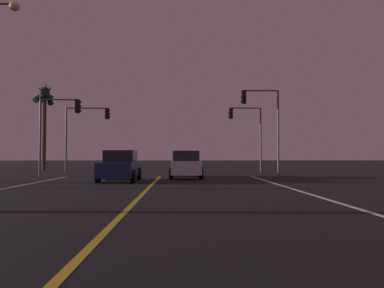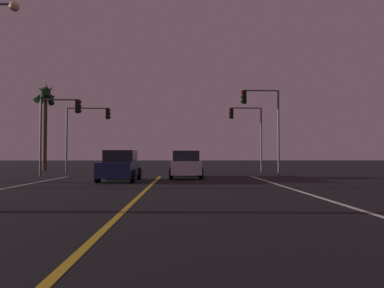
{
  "view_description": "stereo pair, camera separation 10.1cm",
  "coord_description": "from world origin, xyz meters",
  "px_view_note": "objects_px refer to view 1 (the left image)",
  "views": [
    {
      "loc": [
        1.41,
        1.65,
        1.43
      ],
      "look_at": [
        2.07,
        23.53,
        2.1
      ],
      "focal_mm": 33.97,
      "sensor_mm": 36.0,
      "label": 1
    },
    {
      "loc": [
        1.51,
        1.65,
        1.43
      ],
      "look_at": [
        2.07,
        23.53,
        2.1
      ],
      "focal_mm": 33.97,
      "sensor_mm": 36.0,
      "label": 2
    }
  ],
  "objects_px": {
    "car_oncoming": "(120,166)",
    "palm_tree_left_far": "(45,101)",
    "traffic_light_near_right": "(261,113)",
    "traffic_light_near_left": "(60,119)",
    "traffic_light_far_right": "(245,124)",
    "car_ahead_far": "(186,165)",
    "traffic_light_far_left": "(88,124)"
  },
  "relations": [
    {
      "from": "car_oncoming",
      "to": "palm_tree_left_far",
      "type": "height_order",
      "value": "palm_tree_left_far"
    },
    {
      "from": "traffic_light_near_right",
      "to": "traffic_light_near_left",
      "type": "relative_size",
      "value": 1.13
    },
    {
      "from": "traffic_light_near_right",
      "to": "traffic_light_far_right",
      "type": "xyz_separation_m",
      "value": [
        -0.11,
        5.5,
        -0.32
      ]
    },
    {
      "from": "traffic_light_near_right",
      "to": "palm_tree_left_far",
      "type": "height_order",
      "value": "palm_tree_left_far"
    },
    {
      "from": "car_oncoming",
      "to": "traffic_light_near_right",
      "type": "height_order",
      "value": "traffic_light_near_right"
    },
    {
      "from": "car_ahead_far",
      "to": "traffic_light_near_right",
      "type": "distance_m",
      "value": 6.52
    },
    {
      "from": "car_oncoming",
      "to": "palm_tree_left_far",
      "type": "xyz_separation_m",
      "value": [
        -9.23,
        13.5,
        5.63
      ]
    },
    {
      "from": "car_oncoming",
      "to": "traffic_light_far_left",
      "type": "relative_size",
      "value": 0.8
    },
    {
      "from": "traffic_light_near_right",
      "to": "palm_tree_left_far",
      "type": "distance_m",
      "value": 20.31
    },
    {
      "from": "traffic_light_far_left",
      "to": "traffic_light_far_right",
      "type": "bearing_deg",
      "value": 0.0
    },
    {
      "from": "traffic_light_near_right",
      "to": "traffic_light_far_left",
      "type": "xyz_separation_m",
      "value": [
        -13.25,
        5.5,
        -0.32
      ]
    },
    {
      "from": "traffic_light_far_right",
      "to": "traffic_light_near_left",
      "type": "bearing_deg",
      "value": 22.05
    },
    {
      "from": "car_ahead_far",
      "to": "traffic_light_far_right",
      "type": "bearing_deg",
      "value": -34.94
    },
    {
      "from": "car_oncoming",
      "to": "traffic_light_far_left",
      "type": "xyz_separation_m",
      "value": [
        -4.38,
        10.04,
        3.21
      ]
    },
    {
      "from": "traffic_light_far_right",
      "to": "palm_tree_left_far",
      "type": "distance_m",
      "value": 18.48
    },
    {
      "from": "traffic_light_near_right",
      "to": "traffic_light_near_left",
      "type": "height_order",
      "value": "traffic_light_near_right"
    },
    {
      "from": "car_ahead_far",
      "to": "traffic_light_far_right",
      "type": "xyz_separation_m",
      "value": [
        5.08,
        7.27,
        3.2
      ]
    },
    {
      "from": "traffic_light_near_left",
      "to": "car_oncoming",
      "type": "bearing_deg",
      "value": -43.26
    },
    {
      "from": "car_oncoming",
      "to": "traffic_light_far_right",
      "type": "xyz_separation_m",
      "value": [
        8.75,
        10.04,
        3.2
      ]
    },
    {
      "from": "traffic_light_far_left",
      "to": "traffic_light_near_right",
      "type": "bearing_deg",
      "value": -22.54
    },
    {
      "from": "car_ahead_far",
      "to": "palm_tree_left_far",
      "type": "distance_m",
      "value": 17.7
    },
    {
      "from": "traffic_light_near_right",
      "to": "traffic_light_near_left",
      "type": "distance_m",
      "value": 13.7
    },
    {
      "from": "traffic_light_far_left",
      "to": "palm_tree_left_far",
      "type": "distance_m",
      "value": 6.43
    },
    {
      "from": "car_oncoming",
      "to": "traffic_light_near_right",
      "type": "xyz_separation_m",
      "value": [
        8.87,
        4.54,
        3.53
      ]
    },
    {
      "from": "car_ahead_far",
      "to": "traffic_light_far_left",
      "type": "xyz_separation_m",
      "value": [
        -8.06,
        7.27,
        3.21
      ]
    },
    {
      "from": "traffic_light_near_left",
      "to": "palm_tree_left_far",
      "type": "xyz_separation_m",
      "value": [
        -4.41,
        8.96,
        2.56
      ]
    },
    {
      "from": "car_oncoming",
      "to": "car_ahead_far",
      "type": "bearing_deg",
      "value": 127.0
    },
    {
      "from": "car_ahead_far",
      "to": "traffic_light_far_left",
      "type": "bearing_deg",
      "value": 47.94
    },
    {
      "from": "traffic_light_near_right",
      "to": "traffic_light_far_right",
      "type": "height_order",
      "value": "traffic_light_near_right"
    },
    {
      "from": "traffic_light_near_right",
      "to": "traffic_light_far_right",
      "type": "relative_size",
      "value": 1.09
    },
    {
      "from": "traffic_light_far_left",
      "to": "palm_tree_left_far",
      "type": "relative_size",
      "value": 0.66
    },
    {
      "from": "traffic_light_far_right",
      "to": "traffic_light_far_left",
      "type": "distance_m",
      "value": 13.14
    }
  ]
}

